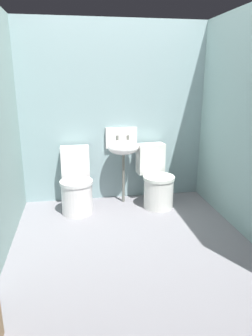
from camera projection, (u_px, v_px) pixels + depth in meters
ground_plane at (131, 245)px, 3.20m from camera, size 2.82×2.89×0.08m
wall_back at (114, 114)px, 4.09m from camera, size 2.82×0.10×2.32m
wall_right at (251, 125)px, 3.16m from camera, size 0.10×2.69×2.32m
toilet_left at (76, 186)px, 3.86m from camera, size 0.40×0.59×0.78m
toilet_right at (156, 181)px, 4.03m from camera, size 0.46×0.64×0.78m
sink at (123, 147)px, 4.02m from camera, size 0.42×0.35×0.99m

